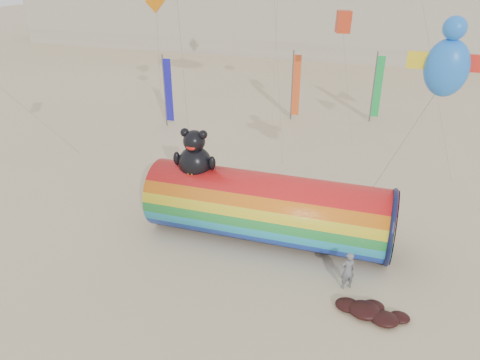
% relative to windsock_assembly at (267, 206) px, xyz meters
% --- Properties ---
extents(ground, '(160.00, 160.00, 0.00)m').
position_rel_windsock_assembly_xyz_m(ground, '(-1.95, -0.89, -1.62)').
color(ground, '#CCB58C').
rests_on(ground, ground).
extents(windsock_assembly, '(10.61, 3.23, 4.89)m').
position_rel_windsock_assembly_xyz_m(windsock_assembly, '(0.00, 0.00, 0.00)').
color(windsock_assembly, red).
rests_on(windsock_assembly, ground).
extents(kite_handler, '(0.70, 0.64, 1.60)m').
position_rel_windsock_assembly_xyz_m(kite_handler, '(3.80, -2.44, -0.82)').
color(kite_handler, slate).
rests_on(kite_handler, ground).
extents(fabric_bundle, '(2.62, 1.35, 0.41)m').
position_rel_windsock_assembly_xyz_m(fabric_bundle, '(4.78, -3.72, -1.45)').
color(fabric_bundle, '#360D09').
rests_on(fabric_bundle, ground).
extents(festival_banners, '(14.86, 5.62, 5.20)m').
position_rel_windsock_assembly_xyz_m(festival_banners, '(-3.09, 15.56, 1.01)').
color(festival_banners, '#59595E').
rests_on(festival_banners, ground).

